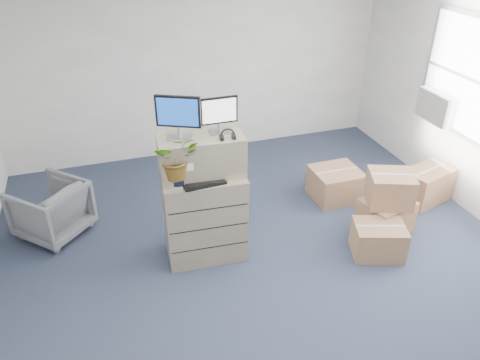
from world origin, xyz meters
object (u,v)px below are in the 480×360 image
filing_cabinet_lower (205,216)px  potted_plant (177,162)px  office_chair (51,207)px  monitor_left (178,115)px  keyboard (204,183)px  monitor_right (219,113)px  water_bottle (209,163)px

filing_cabinet_lower → potted_plant: size_ratio=2.08×
potted_plant → office_chair: size_ratio=0.66×
monitor_left → keyboard: bearing=-26.6°
monitor_right → office_chair: 2.50m
monitor_right → filing_cabinet_lower: bearing=-162.6°
filing_cabinet_lower → monitor_right: (0.21, 0.07, 1.19)m
keyboard → monitor_right: bearing=39.9°
filing_cabinet_lower → potted_plant: (-0.29, -0.09, 0.79)m
monitor_right → water_bottle: 0.56m
monitor_left → potted_plant: size_ratio=0.90×
monitor_right → keyboard: 0.74m
water_bottle → potted_plant: 0.41m
potted_plant → office_chair: 1.99m
water_bottle → office_chair: (-1.78, 0.92, -0.79)m
keyboard → monitor_left: bearing=123.5°
monitor_right → office_chair: monitor_right is taller
filing_cabinet_lower → potted_plant: 0.84m
office_chair → keyboard: bearing=101.2°
filing_cabinet_lower → potted_plant: bearing=-158.8°
monitor_left → water_bottle: bearing=20.9°
filing_cabinet_lower → monitor_left: (-0.21, 0.07, 1.23)m
keyboard → potted_plant: (-0.26, 0.08, 0.25)m
monitor_left → office_chair: 2.21m
potted_plant → keyboard: bearing=-16.4°
monitor_left → keyboard: monitor_left is taller
office_chair → water_bottle: bearing=107.9°
filing_cabinet_lower → monitor_left: 1.25m
monitor_right → potted_plant: size_ratio=0.79×
monitor_right → office_chair: (-1.91, 0.90, -1.34)m
filing_cabinet_lower → office_chair: size_ratio=1.37×
monitor_left → keyboard: (0.18, -0.23, -0.69)m
filing_cabinet_lower → water_bottle: bearing=32.4°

